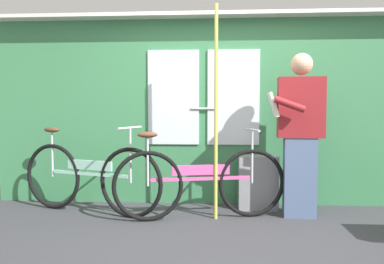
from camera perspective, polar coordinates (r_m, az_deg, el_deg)
The scene contains 7 objects.
ground_plane at distance 3.47m, azimuth 4.35°, elevation -15.77°, with size 6.39×4.10×0.04m, color #38383D.
train_door_wall at distance 4.52m, azimuth 4.17°, elevation 3.83°, with size 5.39×0.28×2.20m.
bicycle_near_door at distance 3.92m, azimuth 1.22°, elevation -7.48°, with size 1.75×0.55×0.92m.
bicycle_leaning_behind at distance 4.28m, azimuth -15.05°, elevation -6.52°, with size 1.67×0.66×0.94m.
passenger_reading_newspaper at distance 4.09m, azimuth 15.71°, elevation 0.12°, with size 0.58×0.51×1.69m.
trash_bin_by_wall at distance 4.41m, azimuth 9.75°, elevation -7.36°, with size 0.43×0.28×0.60m, color gray.
handrail_pole at distance 3.86m, azimuth 3.59°, elevation 2.86°, with size 0.04×0.04×2.16m, color #C6C14C.
Camera 1 is at (-0.04, -3.28, 1.12)m, focal length 35.83 mm.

